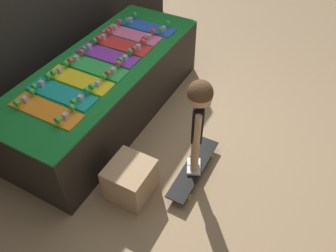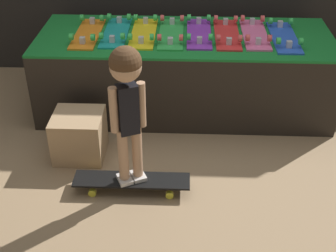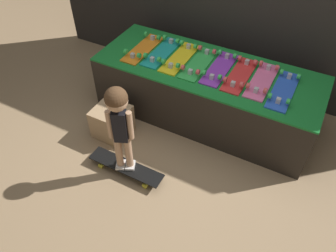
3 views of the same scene
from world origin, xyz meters
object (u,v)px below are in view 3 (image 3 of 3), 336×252
Objects in this scene: skateboard_yellow_on_rack at (180,57)px; child at (119,116)px; skateboard_red_on_rack at (240,74)px; skateboard_pink_on_rack at (262,80)px; skateboard_purple_on_rack at (220,68)px; skateboard_green_on_rack at (199,63)px; skateboard_on_floor at (126,167)px; skateboard_orange_on_rack at (143,48)px; skateboard_teal_on_rack at (162,52)px; skateboard_blue_on_rack at (284,90)px; storage_box at (112,122)px.

skateboard_yellow_on_rack is 1.16m from child.
skateboard_yellow_on_rack and skateboard_red_on_rack have the same top height.
skateboard_purple_on_rack is at bearing -179.93° from skateboard_pink_on_rack.
skateboard_green_on_rack is at bearing -178.17° from skateboard_pink_on_rack.
skateboard_purple_on_rack reaches higher than skateboard_on_floor.
skateboard_red_on_rack is (0.45, 0.01, 0.00)m from skateboard_green_on_rack.
skateboard_green_on_rack is 1.00× the size of skateboard_purple_on_rack.
skateboard_orange_on_rack is 1.00× the size of skateboard_purple_on_rack.
child is (0.23, -1.17, 0.09)m from skateboard_teal_on_rack.
skateboard_purple_on_rack and skateboard_pink_on_rack have the same top height.
skateboard_orange_on_rack is 0.68× the size of child.
skateboard_orange_on_rack is 1.58m from skateboard_blue_on_rack.
child is (-0.45, -1.18, 0.09)m from skateboard_purple_on_rack.
skateboard_red_on_rack is at bearing 0.46° from skateboard_yellow_on_rack.
skateboard_on_floor is at bearing -68.17° from skateboard_orange_on_rack.
child reaches higher than storage_box.
skateboard_orange_on_rack is at bearing -178.45° from skateboard_red_on_rack.
skateboard_on_floor is 0.82× the size of child.
skateboard_on_floor is at bearing -110.78° from skateboard_purple_on_rack.
skateboard_red_on_rack reaches higher than skateboard_on_floor.
skateboard_on_floor is (0.46, -1.14, -0.60)m from skateboard_orange_on_rack.
skateboard_green_on_rack is at bearing 55.09° from child.
skateboard_orange_on_rack and skateboard_red_on_rack have the same top height.
skateboard_on_floor is (-1.12, -1.13, -0.60)m from skateboard_blue_on_rack.
child is (0.00, 0.00, 0.69)m from skateboard_on_floor.
skateboard_green_on_rack and skateboard_red_on_rack have the same top height.
storage_box is at bearing -87.74° from skateboard_orange_on_rack.
skateboard_teal_on_rack is 0.83× the size of skateboard_on_floor.
skateboard_green_on_rack is 0.45m from skateboard_red_on_rack.
skateboard_on_floor is 0.69m from child.
skateboard_on_floor is at bearing -89.79° from skateboard_yellow_on_rack.
skateboard_blue_on_rack is at bearing -1.92° from skateboard_teal_on_rack.
skateboard_purple_on_rack is (0.23, 0.02, 0.00)m from skateboard_green_on_rack.
skateboard_pink_on_rack reaches higher than skateboard_on_floor.
skateboard_purple_on_rack is at bearing 69.22° from skateboard_on_floor.
storage_box is at bearing -149.32° from skateboard_pink_on_rack.
skateboard_yellow_on_rack is 1.01m from storage_box.
skateboard_red_on_rack is at bearing -177.23° from skateboard_pink_on_rack.
skateboard_yellow_on_rack is at bearing -178.00° from skateboard_purple_on_rack.
skateboard_green_on_rack is (0.23, -0.01, 0.00)m from skateboard_yellow_on_rack.
skateboard_orange_on_rack is 1.35m from skateboard_pink_on_rack.
skateboard_teal_on_rack is at bearing 178.08° from skateboard_blue_on_rack.
skateboard_teal_on_rack is at bearing 8.59° from skateboard_orange_on_rack.
skateboard_orange_on_rack is at bearing -178.33° from skateboard_green_on_rack.
skateboard_orange_on_rack is at bearing 87.75° from child.
skateboard_red_on_rack is 0.45m from skateboard_blue_on_rack.
skateboard_orange_on_rack is at bearing -171.41° from skateboard_teal_on_rack.
skateboard_blue_on_rack is at bearing 25.32° from storage_box.
skateboard_pink_on_rack is 1.60m from skateboard_on_floor.
skateboard_green_on_rack and skateboard_purple_on_rack have the same top height.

